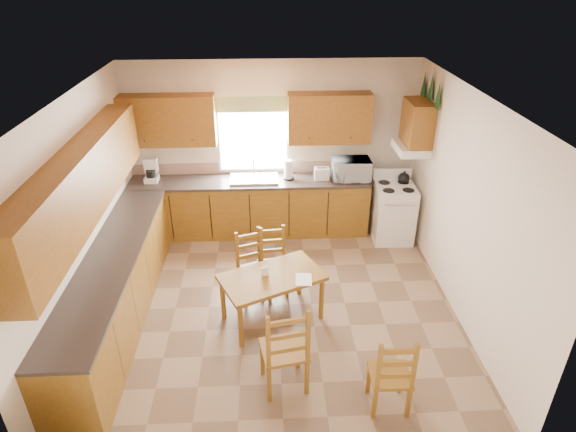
{
  "coord_description": "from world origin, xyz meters",
  "views": [
    {
      "loc": [
        -0.11,
        -4.97,
        3.97
      ],
      "look_at": [
        0.15,
        0.3,
        1.15
      ],
      "focal_mm": 30.0,
      "sensor_mm": 36.0,
      "label": 1
    }
  ],
  "objects_px": {
    "dining_table": "(272,297)",
    "chair_near_right": "(391,370)",
    "microwave": "(351,169)",
    "chair_far_right": "(273,263)",
    "stove": "(393,213)",
    "chair_far_left": "(253,267)",
    "chair_near_left": "(284,345)"
  },
  "relations": [
    {
      "from": "microwave",
      "to": "chair_far_left",
      "type": "distance_m",
      "value": 2.37
    },
    {
      "from": "dining_table",
      "to": "chair_near_left",
      "type": "xyz_separation_m",
      "value": [
        0.1,
        -1.06,
        0.22
      ]
    },
    {
      "from": "chair_near_left",
      "to": "chair_far_left",
      "type": "height_order",
      "value": "chair_near_left"
    },
    {
      "from": "stove",
      "to": "chair_far_right",
      "type": "bearing_deg",
      "value": -143.79
    },
    {
      "from": "stove",
      "to": "chair_far_left",
      "type": "distance_m",
      "value": 2.59
    },
    {
      "from": "microwave",
      "to": "dining_table",
      "type": "relative_size",
      "value": 0.46
    },
    {
      "from": "dining_table",
      "to": "chair_far_left",
      "type": "xyz_separation_m",
      "value": [
        -0.23,
        0.45,
        0.14
      ]
    },
    {
      "from": "stove",
      "to": "chair_far_left",
      "type": "bearing_deg",
      "value": -145.24
    },
    {
      "from": "chair_near_left",
      "to": "chair_far_right",
      "type": "xyz_separation_m",
      "value": [
        -0.08,
        1.61,
        -0.08
      ]
    },
    {
      "from": "microwave",
      "to": "chair_far_right",
      "type": "bearing_deg",
      "value": -128.78
    },
    {
      "from": "microwave",
      "to": "chair_far_right",
      "type": "height_order",
      "value": "microwave"
    },
    {
      "from": "stove",
      "to": "dining_table",
      "type": "distance_m",
      "value": 2.7
    },
    {
      "from": "chair_near_left",
      "to": "chair_near_right",
      "type": "height_order",
      "value": "chair_near_left"
    },
    {
      "from": "chair_near_left",
      "to": "chair_near_right",
      "type": "xyz_separation_m",
      "value": [
        1.02,
        -0.32,
        -0.07
      ]
    },
    {
      "from": "microwave",
      "to": "chair_near_left",
      "type": "xyz_separation_m",
      "value": [
        -1.18,
        -3.22,
        -0.55
      ]
    },
    {
      "from": "dining_table",
      "to": "chair_near_right",
      "type": "bearing_deg",
      "value": -75.82
    },
    {
      "from": "microwave",
      "to": "chair_near_right",
      "type": "relative_size",
      "value": 0.59
    },
    {
      "from": "microwave",
      "to": "stove",
      "type": "bearing_deg",
      "value": -24.72
    },
    {
      "from": "stove",
      "to": "chair_near_right",
      "type": "distance_m",
      "value": 3.35
    },
    {
      "from": "dining_table",
      "to": "chair_near_left",
      "type": "relative_size",
      "value": 1.11
    },
    {
      "from": "chair_far_left",
      "to": "chair_far_right",
      "type": "xyz_separation_m",
      "value": [
        0.25,
        0.09,
        0.0
      ]
    },
    {
      "from": "chair_far_right",
      "to": "dining_table",
      "type": "bearing_deg",
      "value": -98.07
    },
    {
      "from": "microwave",
      "to": "chair_far_left",
      "type": "xyz_separation_m",
      "value": [
        -1.51,
        -1.71,
        -0.63
      ]
    },
    {
      "from": "chair_near_left",
      "to": "chair_far_left",
      "type": "bearing_deg",
      "value": -88.21
    },
    {
      "from": "microwave",
      "to": "chair_near_right",
      "type": "xyz_separation_m",
      "value": [
        -0.16,
        -3.54,
        -0.62
      ]
    },
    {
      "from": "chair_far_left",
      "to": "chair_near_left",
      "type": "bearing_deg",
      "value": -96.58
    },
    {
      "from": "chair_near_right",
      "to": "chair_far_left",
      "type": "relative_size",
      "value": 1.01
    },
    {
      "from": "stove",
      "to": "chair_far_right",
      "type": "height_order",
      "value": "chair_far_right"
    },
    {
      "from": "chair_far_left",
      "to": "chair_far_right",
      "type": "height_order",
      "value": "same"
    },
    {
      "from": "microwave",
      "to": "chair_far_right",
      "type": "distance_m",
      "value": 2.14
    },
    {
      "from": "dining_table",
      "to": "chair_far_right",
      "type": "height_order",
      "value": "chair_far_right"
    },
    {
      "from": "stove",
      "to": "microwave",
      "type": "bearing_deg",
      "value": 157.77
    }
  ]
}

